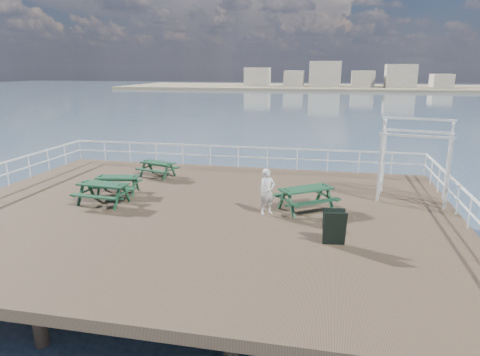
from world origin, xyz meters
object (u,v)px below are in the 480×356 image
picnic_table_a (158,166)px  person (267,192)px  picnic_table_c (306,194)px  picnic_table_b (118,181)px  picnic_table_d (103,189)px  trellis_arbor (414,165)px

picnic_table_a → person: bearing=-18.7°
picnic_table_c → person: bearing=171.8°
picnic_table_b → picnic_table_d: picnic_table_d is taller
picnic_table_a → picnic_table_d: (-0.38, -4.23, 0.07)m
picnic_table_a → picnic_table_b: picnic_table_b is taller
picnic_table_a → picnic_table_b: (-0.50, -2.88, 0.01)m
picnic_table_b → picnic_table_c: (7.49, -0.51, 0.08)m
trellis_arbor → person: 5.81m
picnic_table_c → trellis_arbor: size_ratio=0.77×
picnic_table_b → picnic_table_d: (0.12, -1.35, 0.06)m
picnic_table_b → trellis_arbor: 11.47m
picnic_table_c → person: size_ratio=1.52×
trellis_arbor → person: bearing=-140.8°
picnic_table_a → picnic_table_d: picnic_table_d is taller
picnic_table_a → picnic_table_c: picnic_table_c is taller
picnic_table_d → trellis_arbor: bearing=18.5°
picnic_table_d → picnic_table_b: bearing=99.4°
trellis_arbor → picnic_table_b: bearing=-160.7°
picnic_table_a → picnic_table_d: 4.25m
picnic_table_a → picnic_table_c: (7.00, -3.39, 0.09)m
picnic_table_c → person: 1.48m
trellis_arbor → picnic_table_a: bearing=-175.5°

